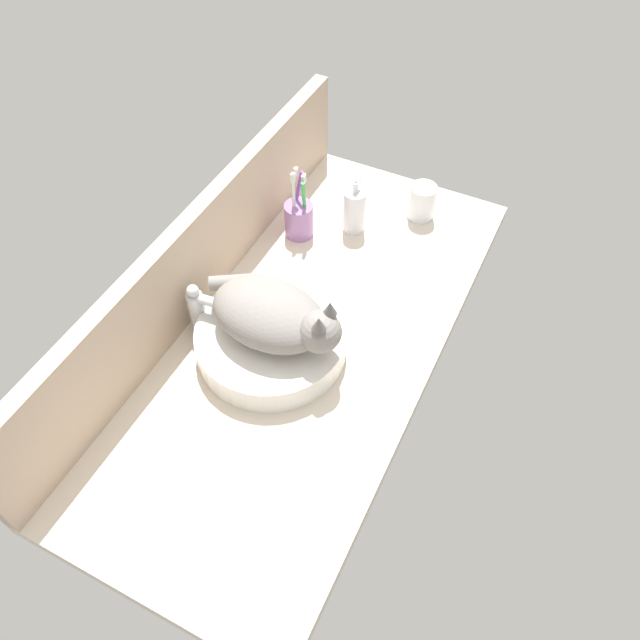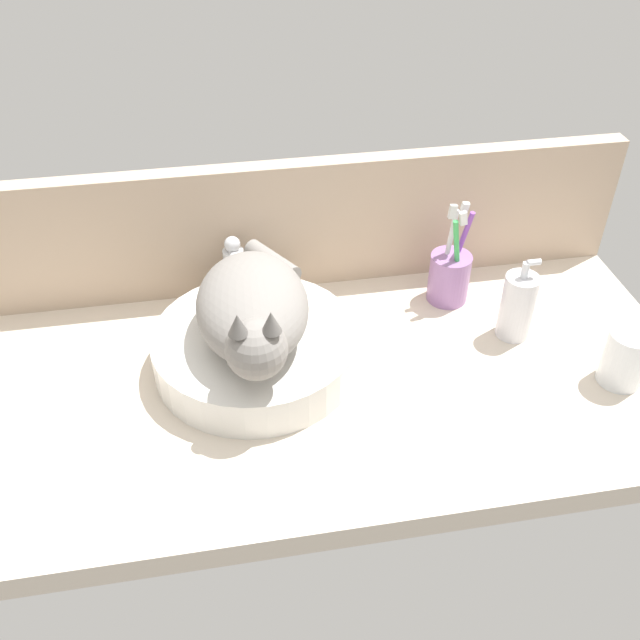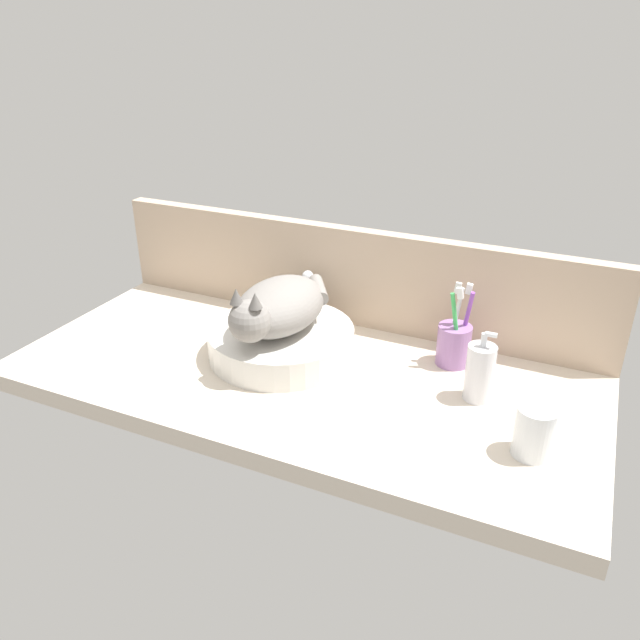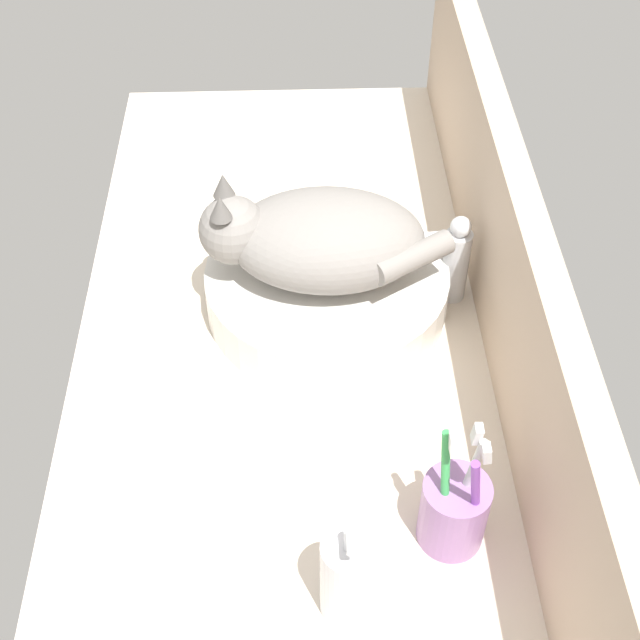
{
  "view_description": "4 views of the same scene",
  "coord_description": "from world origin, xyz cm",
  "px_view_note": "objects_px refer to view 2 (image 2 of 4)",
  "views": [
    {
      "loc": [
        -75.47,
        -40.98,
        108.85
      ],
      "look_at": [
        -1.52,
        -4.32,
        9.02
      ],
      "focal_mm": 35.0,
      "sensor_mm": 36.0,
      "label": 1
    },
    {
      "loc": [
        -11.51,
        -81.22,
        77.54
      ],
      "look_at": [
        2.78,
        0.97,
        10.74
      ],
      "focal_mm": 40.0,
      "sensor_mm": 36.0,
      "label": 2
    },
    {
      "loc": [
        51.75,
        -102.93,
        68.42
      ],
      "look_at": [
        2.69,
        4.21,
        10.72
      ],
      "focal_mm": 35.0,
      "sensor_mm": 36.0,
      "label": 3
    },
    {
      "loc": [
        79.04,
        0.69,
        86.21
      ],
      "look_at": [
        7.04,
        3.21,
        11.81
      ],
      "focal_mm": 50.0,
      "sensor_mm": 36.0,
      "label": 4
    }
  ],
  "objects_px": {
    "toothbrush_cup": "(449,275)",
    "cat": "(253,310)",
    "soap_dispenser": "(517,306)",
    "water_glass": "(624,360)",
    "sink_basin": "(256,349)",
    "faucet": "(236,272)"
  },
  "relations": [
    {
      "from": "cat",
      "to": "toothbrush_cup",
      "type": "xyz_separation_m",
      "value": [
        0.36,
        0.13,
        -0.07
      ]
    },
    {
      "from": "cat",
      "to": "water_glass",
      "type": "distance_m",
      "value": 0.58
    },
    {
      "from": "cat",
      "to": "water_glass",
      "type": "height_order",
      "value": "cat"
    },
    {
      "from": "faucet",
      "to": "water_glass",
      "type": "xyz_separation_m",
      "value": [
        0.57,
        -0.3,
        -0.03
      ]
    },
    {
      "from": "sink_basin",
      "to": "water_glass",
      "type": "height_order",
      "value": "water_glass"
    },
    {
      "from": "faucet",
      "to": "toothbrush_cup",
      "type": "height_order",
      "value": "toothbrush_cup"
    },
    {
      "from": "water_glass",
      "to": "sink_basin",
      "type": "bearing_deg",
      "value": 166.56
    },
    {
      "from": "faucet",
      "to": "toothbrush_cup",
      "type": "bearing_deg",
      "value": -6.42
    },
    {
      "from": "sink_basin",
      "to": "toothbrush_cup",
      "type": "height_order",
      "value": "toothbrush_cup"
    },
    {
      "from": "faucet",
      "to": "toothbrush_cup",
      "type": "distance_m",
      "value": 0.38
    },
    {
      "from": "toothbrush_cup",
      "to": "water_glass",
      "type": "xyz_separation_m",
      "value": [
        0.2,
        -0.25,
        -0.01
      ]
    },
    {
      "from": "sink_basin",
      "to": "water_glass",
      "type": "bearing_deg",
      "value": -13.44
    },
    {
      "from": "sink_basin",
      "to": "faucet",
      "type": "xyz_separation_m",
      "value": [
        -0.02,
        0.16,
        0.04
      ]
    },
    {
      "from": "soap_dispenser",
      "to": "water_glass",
      "type": "height_order",
      "value": "soap_dispenser"
    },
    {
      "from": "toothbrush_cup",
      "to": "water_glass",
      "type": "height_order",
      "value": "toothbrush_cup"
    },
    {
      "from": "sink_basin",
      "to": "toothbrush_cup",
      "type": "bearing_deg",
      "value": 18.55
    },
    {
      "from": "sink_basin",
      "to": "cat",
      "type": "distance_m",
      "value": 0.09
    },
    {
      "from": "water_glass",
      "to": "faucet",
      "type": "bearing_deg",
      "value": 152.76
    },
    {
      "from": "faucet",
      "to": "toothbrush_cup",
      "type": "relative_size",
      "value": 0.73
    },
    {
      "from": "cat",
      "to": "soap_dispenser",
      "type": "bearing_deg",
      "value": 2.26
    },
    {
      "from": "toothbrush_cup",
      "to": "cat",
      "type": "bearing_deg",
      "value": -159.49
    },
    {
      "from": "faucet",
      "to": "sink_basin",
      "type": "bearing_deg",
      "value": -84.4
    }
  ]
}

